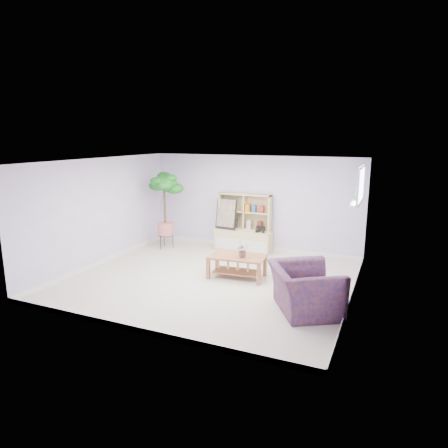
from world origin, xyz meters
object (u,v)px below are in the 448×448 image
at_px(coffee_table, 237,267).
at_px(floor_tree, 165,211).
at_px(armchair, 305,286).
at_px(storage_unit, 244,223).

xyz_separation_m(coffee_table, floor_tree, (-2.53, 1.33, 0.76)).
xyz_separation_m(coffee_table, armchair, (1.63, -1.05, 0.21)).
relative_size(storage_unit, armchair, 1.22).
relative_size(coffee_table, floor_tree, 0.58).
distance_m(storage_unit, armchair, 3.72).
bearing_deg(storage_unit, coffee_table, -72.88).
bearing_deg(armchair, floor_tree, 29.12).
height_order(storage_unit, coffee_table, storage_unit).
height_order(coffee_table, floor_tree, floor_tree).
height_order(storage_unit, armchair, storage_unit).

